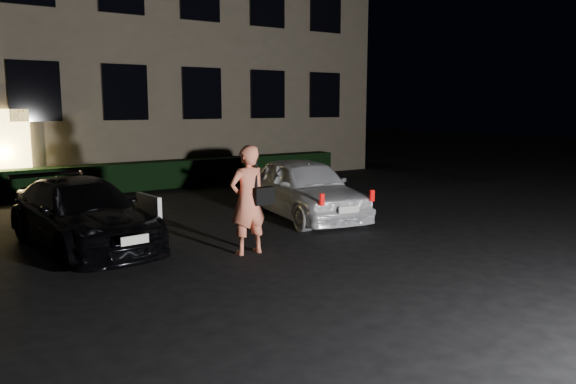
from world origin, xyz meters
TOP-DOWN VIEW (x-y plane):
  - ground at (0.00, 0.00)m, footprint 80.00×80.00m
  - building at (-0.00, 14.99)m, footprint 20.00×8.11m
  - hedge at (0.00, 10.50)m, footprint 15.00×0.70m
  - sedan at (-3.15, 4.08)m, footprint 2.17×4.48m
  - hatch at (1.85, 4.03)m, footprint 2.31×4.32m
  - man at (-0.87, 1.94)m, footprint 0.80×0.49m

SIDE VIEW (x-z plane):
  - ground at x=0.00m, z-range 0.00..0.00m
  - hedge at x=0.00m, z-range 0.00..0.85m
  - sedan at x=-3.15m, z-range 0.00..1.25m
  - hatch at x=1.85m, z-range 0.00..1.40m
  - man at x=-0.87m, z-range 0.00..1.92m
  - building at x=0.00m, z-range 0.00..12.00m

